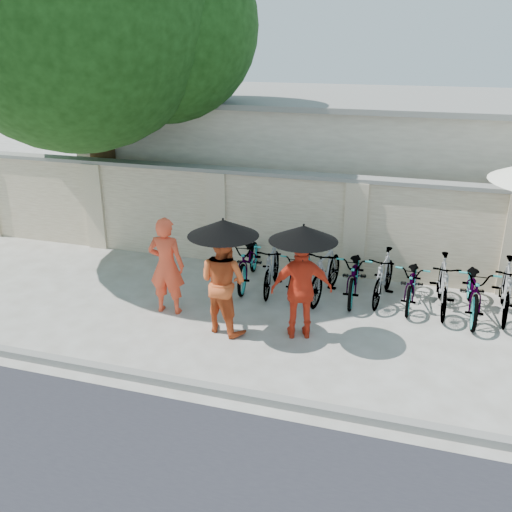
% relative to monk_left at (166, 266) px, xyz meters
% --- Properties ---
extents(ground, '(80.00, 80.00, 0.00)m').
position_rel_monk_left_xyz_m(ground, '(0.96, -0.46, -0.89)').
color(ground, '#B5B3AC').
extents(kerb, '(40.00, 0.16, 0.12)m').
position_rel_monk_left_xyz_m(kerb, '(0.96, -2.16, -0.83)').
color(kerb, gray).
rests_on(kerb, ground).
extents(compound_wall, '(20.00, 0.30, 2.00)m').
position_rel_monk_left_xyz_m(compound_wall, '(1.96, 2.74, 0.11)').
color(compound_wall, beige).
rests_on(compound_wall, ground).
extents(building_behind, '(14.00, 6.00, 3.20)m').
position_rel_monk_left_xyz_m(building_behind, '(2.96, 6.54, 0.71)').
color(building_behind, beige).
rests_on(building_behind, ground).
extents(shade_tree, '(6.70, 6.20, 8.20)m').
position_rel_monk_left_xyz_m(shade_tree, '(-2.70, 2.52, 4.20)').
color(shade_tree, '#493218').
rests_on(shade_tree, ground).
extents(monk_left, '(0.68, 0.48, 1.79)m').
position_rel_monk_left_xyz_m(monk_left, '(0.00, 0.00, 0.00)').
color(monk_left, '#F74C2C').
rests_on(monk_left, ground).
extents(monk_center, '(1.05, 0.94, 1.79)m').
position_rel_monk_left_xyz_m(monk_center, '(1.20, -0.35, 0.00)').
color(monk_center, '#D95625').
rests_on(monk_center, ground).
extents(parasol_center, '(1.15, 1.15, 0.98)m').
position_rel_monk_left_xyz_m(parasol_center, '(1.25, -0.43, 0.97)').
color(parasol_center, black).
rests_on(parasol_center, ground).
extents(monk_right, '(1.08, 0.70, 1.70)m').
position_rel_monk_left_xyz_m(monk_right, '(2.49, -0.19, -0.04)').
color(monk_right, red).
rests_on(monk_right, ground).
extents(parasol_right, '(1.09, 1.09, 1.00)m').
position_rel_monk_left_xyz_m(parasol_right, '(2.51, -0.27, 0.95)').
color(parasol_right, black).
rests_on(parasol_right, ground).
extents(bike_0, '(0.90, 1.97, 1.00)m').
position_rel_monk_left_xyz_m(bike_0, '(1.00, 1.65, -0.39)').
color(bike_0, slate).
rests_on(bike_0, ground).
extents(bike_1, '(0.62, 1.65, 0.97)m').
position_rel_monk_left_xyz_m(bike_1, '(1.53, 1.45, -0.41)').
color(bike_1, slate).
rests_on(bike_1, ground).
extents(bike_2, '(0.59, 1.65, 0.86)m').
position_rel_monk_left_xyz_m(bike_2, '(2.06, 1.63, -0.46)').
color(bike_2, slate).
rests_on(bike_2, ground).
extents(bike_3, '(0.72, 1.80, 1.05)m').
position_rel_monk_left_xyz_m(bike_3, '(2.59, 1.45, -0.37)').
color(bike_3, slate).
rests_on(bike_3, ground).
extents(bike_4, '(0.74, 1.86, 0.96)m').
position_rel_monk_left_xyz_m(bike_4, '(3.13, 1.62, -0.41)').
color(bike_4, slate).
rests_on(bike_4, ground).
extents(bike_5, '(0.65, 1.65, 0.97)m').
position_rel_monk_left_xyz_m(bike_5, '(3.66, 1.64, -0.41)').
color(bike_5, slate).
rests_on(bike_5, ground).
extents(bike_6, '(0.65, 1.72, 0.89)m').
position_rel_monk_left_xyz_m(bike_6, '(4.19, 1.63, -0.45)').
color(bike_6, slate).
rests_on(bike_6, ground).
extents(bike_7, '(0.57, 1.70, 1.01)m').
position_rel_monk_left_xyz_m(bike_7, '(4.72, 1.54, -0.39)').
color(bike_7, slate).
rests_on(bike_7, ground).
extents(bike_8, '(0.69, 1.94, 1.02)m').
position_rel_monk_left_xyz_m(bike_8, '(5.26, 1.49, -0.39)').
color(bike_8, slate).
rests_on(bike_8, ground).
extents(bike_9, '(0.59, 1.74, 1.03)m').
position_rel_monk_left_xyz_m(bike_9, '(5.79, 1.62, -0.38)').
color(bike_9, slate).
rests_on(bike_9, ground).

